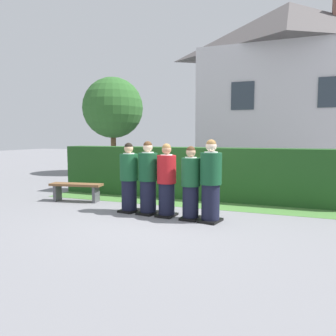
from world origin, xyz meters
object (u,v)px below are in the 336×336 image
Objects in this scene: student_front_row_0 at (129,179)px; student_front_row_4 at (211,183)px; student_front_row_1 at (148,180)px; wooden_bench at (76,188)px; student_front_row_3 at (191,185)px; student_in_red_blazer at (167,182)px.

student_front_row_0 is 1.96m from student_front_row_4.
student_front_row_1 is 2.46m from wooden_bench.
student_front_row_4 reaches higher than student_front_row_1.
student_front_row_0 is 1.04× the size of student_front_row_3.
wooden_bench is (-3.38, 0.73, -0.37)m from student_front_row_3.
wooden_bench is at bearing 166.66° from student_in_red_blazer.
student_front_row_1 is (0.49, -0.04, 0.02)m from student_front_row_0.
student_front_row_1 is at bearing -14.36° from wooden_bench.
student_front_row_4 is at bearing -6.80° from student_front_row_1.
wooden_bench is at bearing 163.14° from student_front_row_0.
student_in_red_blazer is at bearing 173.40° from student_front_row_3.
student_front_row_4 reaches higher than student_front_row_3.
student_front_row_1 reaches higher than student_front_row_3.
student_front_row_0 reaches higher than student_in_red_blazer.
student_front_row_3 is 3.48m from wooden_bench.
student_in_red_blazer is at bearing -8.09° from student_front_row_1.
student_front_row_4 is (0.99, -0.11, 0.05)m from student_in_red_blazer.
student_in_red_blazer is (0.47, -0.07, -0.02)m from student_front_row_1.
wooden_bench is (-3.81, 0.78, -0.44)m from student_front_row_4.
wooden_bench is at bearing 168.49° from student_front_row_4.
wooden_bench is at bearing 167.75° from student_front_row_3.
student_front_row_0 is 0.95× the size of student_front_row_4.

